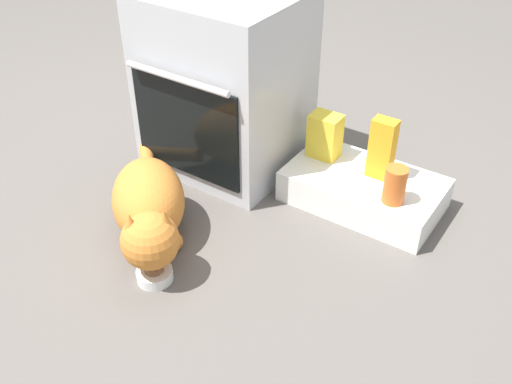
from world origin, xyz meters
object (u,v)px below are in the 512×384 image
object	(u,v)px
snack_bag	(325,136)
juice_carton	(382,149)
pantry_cabinet	(363,190)
sauce_jar	(395,185)
cat	(149,207)
food_bowl	(155,274)
oven	(225,83)

from	to	relation	value
snack_bag	juice_carton	bearing A→B (deg)	-2.26
pantry_cabinet	snack_bag	size ratio (longest dim) A/B	3.27
pantry_cabinet	sauce_jar	size ratio (longest dim) A/B	4.21
pantry_cabinet	cat	world-z (taller)	cat
cat	sauce_jar	distance (m)	0.87
sauce_jar	juice_carton	bearing A→B (deg)	132.21
food_bowl	sauce_jar	bearing A→B (deg)	51.92
cat	juice_carton	size ratio (longest dim) A/B	2.73
snack_bag	food_bowl	bearing A→B (deg)	-102.61
pantry_cabinet	sauce_jar	xyz separation A→B (m)	(0.15, -0.09, 0.13)
cat	juice_carton	world-z (taller)	juice_carton
juice_carton	sauce_jar	bearing A→B (deg)	-47.79
oven	juice_carton	world-z (taller)	oven
food_bowl	juice_carton	distance (m)	0.94
snack_bag	cat	bearing A→B (deg)	-116.35
sauce_jar	oven	bearing A→B (deg)	176.58
cat	food_bowl	bearing A→B (deg)	0.00
juice_carton	snack_bag	xyz separation A→B (m)	(-0.24, 0.01, -0.03)
oven	pantry_cabinet	distance (m)	0.70
food_bowl	snack_bag	xyz separation A→B (m)	(0.18, 0.82, 0.19)
cat	snack_bag	distance (m)	0.75
food_bowl	juice_carton	size ratio (longest dim) A/B	0.51
oven	snack_bag	world-z (taller)	oven
food_bowl	sauce_jar	world-z (taller)	sauce_jar
pantry_cabinet	food_bowl	bearing A→B (deg)	-116.57
oven	sauce_jar	size ratio (longest dim) A/B	5.23
oven	juice_carton	size ratio (longest dim) A/B	3.05
food_bowl	snack_bag	bearing A→B (deg)	77.39
cat	pantry_cabinet	bearing A→B (deg)	95.18
pantry_cabinet	food_bowl	xyz separation A→B (m)	(-0.39, -0.78, -0.04)
pantry_cabinet	juice_carton	bearing A→B (deg)	40.01
juice_carton	snack_bag	world-z (taller)	juice_carton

